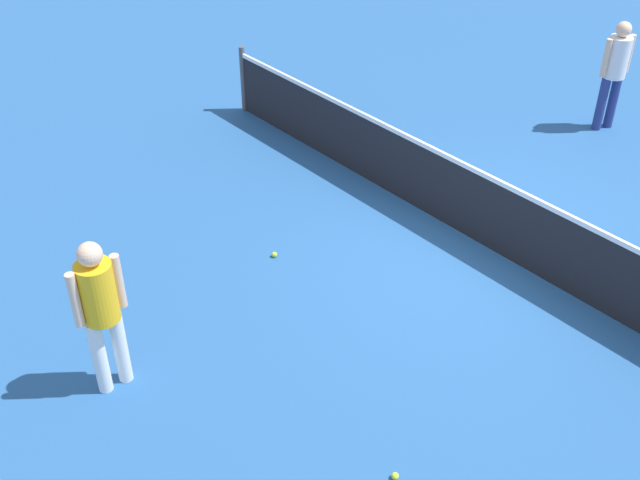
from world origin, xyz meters
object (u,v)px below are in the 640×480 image
object	(u,v)px
player_near_side	(100,305)
tennis_ball_midcourt	(274,255)
tennis_ball_baseline	(395,476)
player_far_side	(615,67)

from	to	relation	value
player_near_side	tennis_ball_midcourt	xyz separation A→B (m)	(-0.66, 2.49, -0.98)
tennis_ball_baseline	player_far_side	bearing A→B (deg)	110.16
player_near_side	tennis_ball_baseline	distance (m)	3.07
tennis_ball_midcourt	tennis_ball_baseline	distance (m)	3.48
tennis_ball_midcourt	player_near_side	bearing A→B (deg)	-75.14
player_near_side	player_far_side	world-z (taller)	same
player_far_side	tennis_ball_midcourt	xyz separation A→B (m)	(-0.62, -6.01, -0.98)
tennis_ball_baseline	tennis_ball_midcourt	bearing A→B (deg)	159.79
player_far_side	tennis_ball_baseline	world-z (taller)	player_far_side
player_near_side	player_far_side	size ratio (longest dim) A/B	1.00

